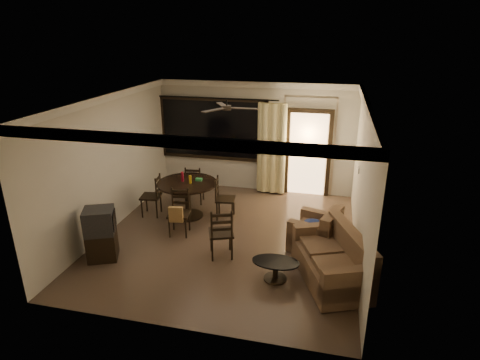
% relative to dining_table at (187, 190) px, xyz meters
% --- Properties ---
extents(ground, '(5.50, 5.50, 0.00)m').
position_rel_dining_table_xyz_m(ground, '(1.13, -0.76, -0.65)').
color(ground, '#7F6651').
rests_on(ground, ground).
extents(room_shell, '(5.50, 6.70, 5.50)m').
position_rel_dining_table_xyz_m(room_shell, '(1.72, 1.02, 1.18)').
color(room_shell, beige).
rests_on(room_shell, ground).
extents(dining_table, '(1.32, 1.32, 1.04)m').
position_rel_dining_table_xyz_m(dining_table, '(0.00, 0.00, 0.00)').
color(dining_table, black).
rests_on(dining_table, ground).
extents(dining_chair_west, '(0.47, 0.47, 0.95)m').
position_rel_dining_table_xyz_m(dining_chair_west, '(-0.83, -0.12, -0.37)').
color(dining_chair_west, black).
rests_on(dining_chair_west, ground).
extents(dining_chair_east, '(0.47, 0.47, 0.95)m').
position_rel_dining_table_xyz_m(dining_chair_east, '(0.83, 0.11, -0.37)').
color(dining_chair_east, black).
rests_on(dining_chair_east, ground).
extents(dining_chair_south, '(0.47, 0.52, 0.95)m').
position_rel_dining_table_xyz_m(dining_chair_south, '(0.12, -0.85, -0.34)').
color(dining_chair_south, black).
rests_on(dining_chair_south, ground).
extents(dining_chair_north, '(0.47, 0.47, 0.95)m').
position_rel_dining_table_xyz_m(dining_chair_north, '(-0.11, 0.78, -0.37)').
color(dining_chair_north, black).
rests_on(dining_chair_north, ground).
extents(tv_cabinet, '(0.66, 0.63, 0.99)m').
position_rel_dining_table_xyz_m(tv_cabinet, '(-0.92, -2.05, -0.15)').
color(tv_cabinet, black).
rests_on(tv_cabinet, ground).
extents(sofa, '(1.42, 1.85, 0.88)m').
position_rel_dining_table_xyz_m(sofa, '(3.24, -1.80, -0.30)').
color(sofa, '#492F21').
rests_on(sofa, ground).
extents(armchair, '(1.04, 1.04, 0.83)m').
position_rel_dining_table_xyz_m(armchair, '(2.91, -0.83, -0.31)').
color(armchair, '#492F21').
rests_on(armchair, ground).
extents(coffee_table, '(0.80, 0.48, 0.35)m').
position_rel_dining_table_xyz_m(coffee_table, '(2.28, -2.00, -0.41)').
color(coffee_table, black).
rests_on(coffee_table, ground).
extents(side_chair, '(0.57, 0.57, 1.00)m').
position_rel_dining_table_xyz_m(side_chair, '(1.19, -1.48, -0.35)').
color(side_chair, black).
rests_on(side_chair, ground).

